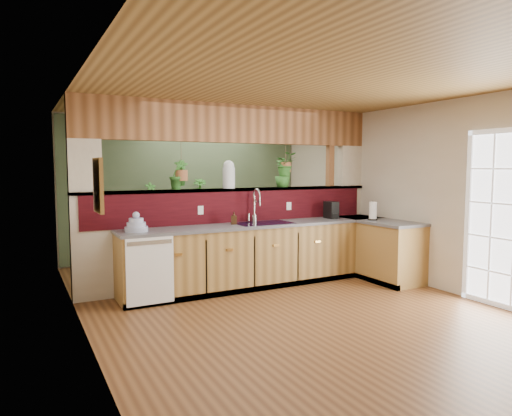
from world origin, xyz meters
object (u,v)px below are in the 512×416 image
dish_stack (136,225)px  coffee_maker (332,211)px  faucet (256,204)px  paper_towel (373,211)px  shelving_console (174,233)px  soap_dispenser (234,218)px  glass_jar (229,174)px

dish_stack → coffee_maker: (3.05, 0.05, 0.04)m
faucet → paper_towel: (1.70, -0.59, -0.13)m
faucet → coffee_maker: size_ratio=1.87×
dish_stack → shelving_console: size_ratio=0.18×
dish_stack → coffee_maker: coffee_maker is taller
coffee_maker → dish_stack: bearing=-177.1°
soap_dispenser → shelving_console: bearing=94.7°
glass_jar → soap_dispenser: bearing=-101.3°
coffee_maker → shelving_console: coffee_maker is taller
dish_stack → paper_towel: 3.50m
faucet → paper_towel: size_ratio=1.68×
dish_stack → glass_jar: glass_jar is taller
coffee_maker → paper_towel: 0.63m
glass_jar → shelving_console: (-0.24, 1.90, -1.09)m
soap_dispenser → coffee_maker: 1.67m
faucet → dish_stack: (-1.77, -0.17, -0.19)m
dish_stack → paper_towel: bearing=-6.8°
paper_towel → glass_jar: (-2.03, 0.81, 0.56)m
dish_stack → shelving_console: dish_stack is taller
coffee_maker → soap_dispenser: bearing=-179.4°
paper_towel → dish_stack: bearing=173.2°
dish_stack → shelving_console: (1.20, 2.30, -0.48)m
paper_towel → shelving_console: (-2.27, 2.71, -0.53)m
faucet → soap_dispenser: faucet is taller
paper_towel → glass_jar: bearing=158.2°
faucet → shelving_console: size_ratio=0.30×
glass_jar → shelving_console: 2.21m
dish_stack → paper_towel: (3.47, -0.42, 0.06)m
soap_dispenser → shelving_console: (-0.18, 2.20, -0.49)m
soap_dispenser → coffee_maker: bearing=-1.4°
coffee_maker → shelving_console: (-1.84, 2.24, -0.52)m
coffee_maker → glass_jar: size_ratio=0.65×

